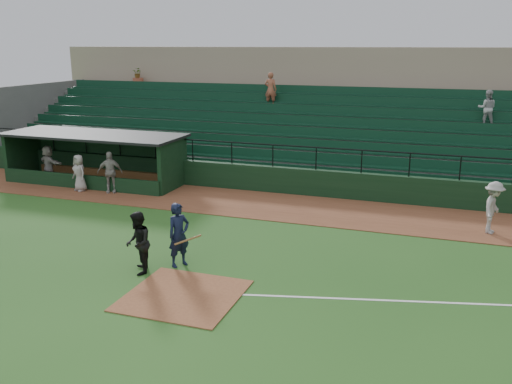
% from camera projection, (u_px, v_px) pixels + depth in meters
% --- Properties ---
extents(ground, '(90.00, 90.00, 0.00)m').
position_uv_depth(ground, '(199.00, 281.00, 16.01)').
color(ground, '#24511A').
rests_on(ground, ground).
extents(warning_track, '(40.00, 4.00, 0.03)m').
position_uv_depth(warning_track, '(280.00, 206.00, 23.31)').
color(warning_track, brown).
rests_on(warning_track, ground).
extents(home_plate_dirt, '(3.00, 3.00, 0.03)m').
position_uv_depth(home_plate_dirt, '(183.00, 295.00, 15.09)').
color(home_plate_dirt, brown).
rests_on(home_plate_dirt, ground).
extents(foul_line, '(17.49, 4.44, 0.01)m').
position_uv_depth(foul_line, '(497.00, 305.00, 14.57)').
color(foul_line, white).
rests_on(foul_line, ground).
extents(stadium_structure, '(38.00, 13.08, 6.40)m').
position_uv_depth(stadium_structure, '(325.00, 125.00, 30.43)').
color(stadium_structure, black).
rests_on(stadium_structure, ground).
extents(dugout, '(8.90, 3.20, 2.42)m').
position_uv_depth(dugout, '(100.00, 154.00, 27.48)').
color(dugout, black).
rests_on(dugout, ground).
extents(batter_at_plate, '(1.18, 0.87, 1.99)m').
position_uv_depth(batter_at_plate, '(179.00, 235.00, 16.91)').
color(batter_at_plate, black).
rests_on(batter_at_plate, ground).
extents(umpire, '(1.05, 1.14, 1.88)m').
position_uv_depth(umpire, '(138.00, 243.00, 16.38)').
color(umpire, black).
rests_on(umpire, ground).
extents(runner, '(1.00, 1.36, 1.89)m').
position_uv_depth(runner, '(493.00, 208.00, 19.78)').
color(runner, '#A39E98').
rests_on(runner, warning_track).
extents(dugout_player_a, '(1.20, 0.91, 1.89)m').
position_uv_depth(dugout_player_a, '(110.00, 172.00, 25.22)').
color(dugout_player_a, '#A49F9A').
rests_on(dugout_player_a, warning_track).
extents(dugout_player_b, '(0.97, 0.81, 1.69)m').
position_uv_depth(dugout_player_b, '(79.00, 173.00, 25.55)').
color(dugout_player_b, '#A8A29D').
rests_on(dugout_player_b, warning_track).
extents(dugout_player_c, '(1.74, 1.08, 1.79)m').
position_uv_depth(dugout_player_c, '(49.00, 164.00, 27.27)').
color(dugout_player_c, '#ABA5A0').
rests_on(dugout_player_c, warning_track).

